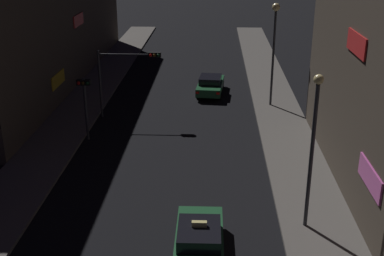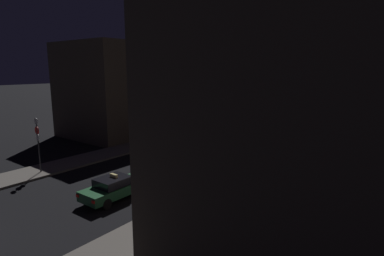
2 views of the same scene
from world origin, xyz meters
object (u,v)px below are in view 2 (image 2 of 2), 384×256
Objects in this scene: sign_pole_left at (38,139)px; street_lamp_near_block at (192,138)px; taxi at (115,187)px; street_lamp_far_block at (292,99)px; traffic_light_overhead at (194,112)px; far_car at (262,134)px; traffic_light_left_kerb at (158,121)px.

street_lamp_near_block is (12.75, 2.69, 1.35)m from sign_pole_left.
sign_pole_left is 0.66× the size of street_lamp_near_block.
street_lamp_far_block is at bearing 76.01° from taxi.
traffic_light_overhead is at bearing 126.40° from street_lamp_near_block.
traffic_light_left_kerb reaches higher than far_car.
traffic_light_left_kerb is at bearing -112.95° from traffic_light_overhead.
taxi is 0.69× the size of street_lamp_near_block.
traffic_light_overhead reaches higher than sign_pole_left.
traffic_light_left_kerb is at bearing -150.17° from street_lamp_far_block.
traffic_light_left_kerb is 0.59× the size of street_lamp_near_block.
traffic_light_left_kerb is at bearing 121.59° from taxi.
taxi is 5.93m from street_lamp_near_block.
street_lamp_near_block is 0.92× the size of street_lamp_far_block.
traffic_light_left_kerb is 0.54× the size of street_lamp_far_block.
far_car is at bearing 89.47° from taxi.
far_car is 8.24m from traffic_light_overhead.
far_car is 1.08× the size of sign_pole_left.
taxi is at bearing 3.02° from sign_pole_left.
street_lamp_far_block is (0.14, 15.75, 1.03)m from street_lamp_near_block.
far_car is at bearing 145.92° from street_lamp_far_block.
street_lamp_near_block reaches higher than traffic_light_overhead.
far_car is 0.71× the size of street_lamp_near_block.
taxi is 16.47m from traffic_light_overhead.
far_car is at bearing 45.00° from traffic_light_overhead.
traffic_light_left_kerb is at bearing 83.29° from sign_pole_left.
sign_pole_left is at bearing -176.98° from taxi.
sign_pole_left reaches higher than taxi.
traffic_light_left_kerb reaches higher than taxi.
traffic_light_overhead is 10.32m from street_lamp_far_block.
sign_pole_left is at bearing -111.95° from far_car.
sign_pole_left reaches higher than traffic_light_left_kerb.
traffic_light_left_kerb is at bearing 141.11° from street_lamp_near_block.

